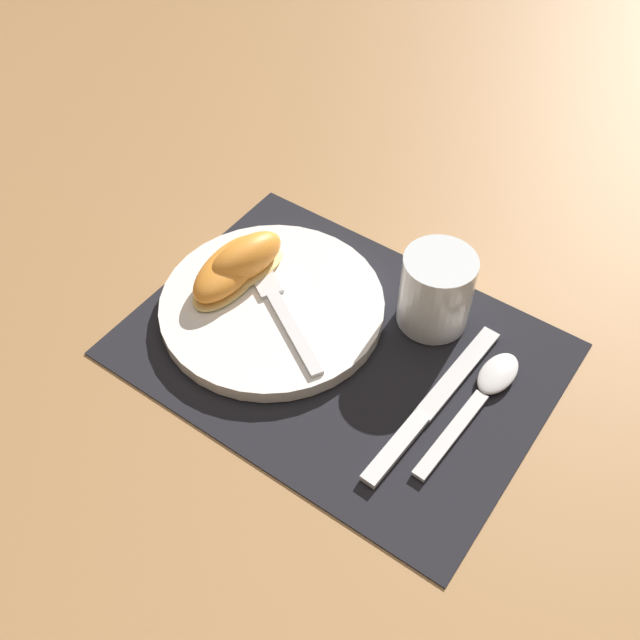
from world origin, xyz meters
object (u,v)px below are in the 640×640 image
object	(u,v)px
fork	(276,300)
citrus_wedge_1	(230,269)
knife	(431,405)
juice_glass	(436,294)
spoon	(486,389)
citrus_wedge_0	(246,260)
plate	(272,306)

from	to	relation	value
fork	citrus_wedge_1	xyz separation A→B (m)	(-0.06, -0.00, 0.01)
knife	citrus_wedge_1	distance (m)	0.27
juice_glass	citrus_wedge_1	xyz separation A→B (m)	(-0.21, -0.09, -0.01)
juice_glass	spoon	distance (m)	0.11
fork	citrus_wedge_1	distance (m)	0.06
knife	spoon	distance (m)	0.06
fork	citrus_wedge_0	xyz separation A→B (m)	(-0.05, 0.02, 0.02)
citrus_wedge_0	citrus_wedge_1	world-z (taller)	citrus_wedge_0
plate	citrus_wedge_0	world-z (taller)	citrus_wedge_0
fork	citrus_wedge_1	bearing A→B (deg)	-179.63
citrus_wedge_0	citrus_wedge_1	size ratio (longest dim) A/B	0.87
juice_glass	fork	distance (m)	0.17
knife	citrus_wedge_0	xyz separation A→B (m)	(-0.26, 0.03, 0.03)
citrus_wedge_0	fork	bearing A→B (deg)	-17.13
spoon	citrus_wedge_1	distance (m)	0.30
juice_glass	knife	distance (m)	0.12
spoon	juice_glass	bearing A→B (deg)	149.78
knife	citrus_wedge_1	xyz separation A→B (m)	(-0.26, 0.01, 0.03)
knife	spoon	world-z (taller)	spoon
spoon	citrus_wedge_0	distance (m)	0.29
plate	knife	bearing A→B (deg)	-2.96
citrus_wedge_0	juice_glass	bearing A→B (deg)	20.43
juice_glass	spoon	xyz separation A→B (m)	(0.09, -0.05, -0.03)
plate	spoon	xyz separation A→B (m)	(0.24, 0.04, -0.00)
juice_glass	spoon	world-z (taller)	juice_glass
juice_glass	knife	bearing A→B (deg)	-60.59
juice_glass	spoon	size ratio (longest dim) A/B	0.49
spoon	fork	world-z (taller)	fork
knife	citrus_wedge_1	bearing A→B (deg)	177.39
knife	citrus_wedge_0	bearing A→B (deg)	173.59
citrus_wedge_1	fork	bearing A→B (deg)	0.37
knife	fork	xyz separation A→B (m)	(-0.20, 0.01, 0.02)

